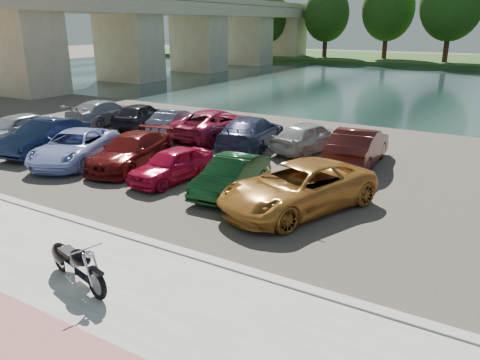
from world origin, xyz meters
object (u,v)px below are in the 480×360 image
(motorcycle, at_px, (73,262))
(car_1, at_px, (45,137))
(car_2, at_px, (75,147))
(car_0, at_px, (15,129))

(motorcycle, relative_size, car_1, 0.52)
(car_1, distance_m, car_2, 2.46)
(car_0, relative_size, car_2, 0.89)
(car_0, bearing_deg, motorcycle, -31.90)
(car_1, bearing_deg, motorcycle, -44.24)
(motorcycle, relative_size, car_0, 0.54)
(motorcycle, bearing_deg, car_0, 163.67)
(car_1, bearing_deg, car_0, 164.04)
(car_0, relative_size, car_1, 0.96)
(car_0, distance_m, car_2, 5.12)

